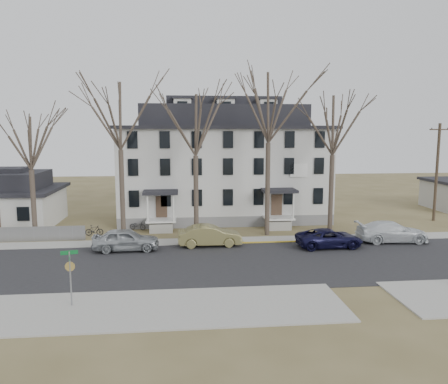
{
  "coord_description": "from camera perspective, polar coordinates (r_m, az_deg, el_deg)",
  "views": [
    {
      "loc": [
        -6.2,
        -25.92,
        8.85
      ],
      "look_at": [
        -2.75,
        9.0,
        3.86
      ],
      "focal_mm": 35.0,
      "sensor_mm": 36.0,
      "label": 1
    }
  ],
  "objects": [
    {
      "name": "car_tan",
      "position": [
        33.6,
        -1.87,
        -5.76
      ],
      "size": [
        4.9,
        1.82,
        1.6
      ],
      "primitive_type": "imported",
      "rotation": [
        0.0,
        0.0,
        1.6
      ],
      "color": "olive",
      "rests_on": "ground"
    },
    {
      "name": "bicycle_left",
      "position": [
        39.67,
        -11.21,
        -4.35
      ],
      "size": [
        1.62,
        1.06,
        0.8
      ],
      "primitive_type": "imported",
      "rotation": [
        0.0,
        0.0,
        1.19
      ],
      "color": "black",
      "rests_on": "ground"
    },
    {
      "name": "yellow_curb",
      "position": [
        35.97,
        12.77,
        -6.35
      ],
      "size": [
        14.0,
        0.25,
        0.06
      ],
      "primitive_type": "cube",
      "color": "gold",
      "rests_on": "ground"
    },
    {
      "name": "car_navy",
      "position": [
        34.18,
        13.58,
        -5.94
      ],
      "size": [
        5.08,
        2.5,
        1.39
      ],
      "primitive_type": "imported",
      "rotation": [
        0.0,
        0.0,
        1.61
      ],
      "color": "black",
      "rests_on": "ground"
    },
    {
      "name": "small_house",
      "position": [
        45.28,
        -25.99,
        -1.11
      ],
      "size": [
        8.7,
        8.7,
        5.0
      ],
      "color": "silver",
      "rests_on": "ground"
    },
    {
      "name": "tree_mid_left",
      "position": [
        35.75,
        -3.76,
        9.29
      ],
      "size": [
        7.8,
        7.8,
        12.74
      ],
      "color": "#473B31",
      "rests_on": "ground"
    },
    {
      "name": "car_white",
      "position": [
        37.25,
        21.08,
        -4.92
      ],
      "size": [
        5.69,
        2.59,
        1.62
      ],
      "primitive_type": "imported",
      "rotation": [
        0.0,
        0.0,
        1.51
      ],
      "color": "silver",
      "rests_on": "ground"
    },
    {
      "name": "tree_center",
      "position": [
        36.51,
        5.87,
        11.57
      ],
      "size": [
        9.0,
        9.0,
        14.7
      ],
      "color": "#473B31",
      "rests_on": "ground"
    },
    {
      "name": "near_sidewalk_left",
      "position": [
        22.79,
        -10.06,
        -14.89
      ],
      "size": [
        20.0,
        5.0,
        0.08
      ],
      "primitive_type": "cube",
      "color": "#A09F97",
      "rests_on": "ground"
    },
    {
      "name": "tree_far_left",
      "position": [
        36.07,
        -13.5,
        10.25
      ],
      "size": [
        8.4,
        8.4,
        13.72
      ],
      "color": "#473B31",
      "rests_on": "ground"
    },
    {
      "name": "tree_bungalow",
      "position": [
        37.63,
        -24.06,
        6.29
      ],
      "size": [
        6.6,
        6.6,
        10.78
      ],
      "color": "#473B31",
      "rests_on": "ground"
    },
    {
      "name": "bicycle_right",
      "position": [
        38.41,
        -16.59,
        -4.88
      ],
      "size": [
        1.5,
        0.44,
        0.9
      ],
      "primitive_type": "imported",
      "rotation": [
        0.0,
        0.0,
        1.59
      ],
      "color": "black",
      "rests_on": "ground"
    },
    {
      "name": "ground",
      "position": [
        28.08,
        7.54,
        -10.34
      ],
      "size": [
        120.0,
        120.0,
        0.0
      ],
      "primitive_type": "plane",
      "color": "brown",
      "rests_on": "ground"
    },
    {
      "name": "car_silver",
      "position": [
        33.08,
        -12.7,
        -6.14
      ],
      "size": [
        4.87,
        2.04,
        1.65
      ],
      "primitive_type": "imported",
      "rotation": [
        0.0,
        0.0,
        1.59
      ],
      "color": "#A4AAAD",
      "rests_on": "ground"
    },
    {
      "name": "main_road",
      "position": [
        29.94,
        6.66,
        -9.15
      ],
      "size": [
        120.0,
        10.0,
        0.04
      ],
      "primitive_type": "cube",
      "color": "#27272A",
      "rests_on": "ground"
    },
    {
      "name": "far_sidewalk",
      "position": [
        35.6,
        4.6,
        -6.32
      ],
      "size": [
        120.0,
        2.0,
        0.08
      ],
      "primitive_type": "cube",
      "color": "#A09F97",
      "rests_on": "ground"
    },
    {
      "name": "tree_mid_right",
      "position": [
        37.92,
        14.11,
        9.0
      ],
      "size": [
        7.8,
        7.8,
        12.74
      ],
      "color": "#473B31",
      "rests_on": "ground"
    },
    {
      "name": "utility_pole_far",
      "position": [
        47.11,
        26.04,
        2.47
      ],
      "size": [
        2.0,
        0.28,
        9.5
      ],
      "color": "#3D3023",
      "rests_on": "ground"
    },
    {
      "name": "street_sign",
      "position": [
        23.42,
        -19.46,
        -9.63
      ],
      "size": [
        0.83,
        0.83,
        2.92
      ],
      "rotation": [
        0.0,
        0.0,
        0.22
      ],
      "color": "gray",
      "rests_on": "ground"
    },
    {
      "name": "boarding_house",
      "position": [
        44.21,
        -0.17,
        3.6
      ],
      "size": [
        20.8,
        12.36,
        12.05
      ],
      "color": "slate",
      "rests_on": "ground"
    }
  ]
}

